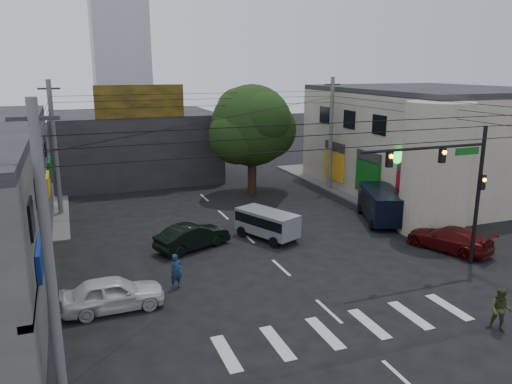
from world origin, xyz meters
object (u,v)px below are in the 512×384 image
utility_pole_far_left (55,149)px  white_compact (113,293)px  street_tree (252,126)px  utility_pole_near_left (48,253)px  utility_pole_far_right (331,135)px  traffic_officer (176,271)px  silver_minivan (267,225)px  pedestrian_olive (501,310)px  dark_sedan (192,236)px  traffic_gantry (454,176)px  navy_van (381,206)px  maroon_sedan (449,239)px

utility_pole_far_left → white_compact: size_ratio=2.14×
street_tree → utility_pole_near_left: size_ratio=0.95×
utility_pole_far_right → traffic_officer: utility_pole_far_right is taller
street_tree → white_compact: 21.27m
silver_minivan → pedestrian_olive: bearing=174.6°
utility_pole_far_right → dark_sedan: utility_pole_far_right is taller
utility_pole_far_right → pedestrian_olive: size_ratio=5.21×
traffic_gantry → navy_van: traffic_gantry is taller
traffic_gantry → street_tree: bearing=102.0°
traffic_gantry → dark_sedan: size_ratio=1.57×
utility_pole_near_left → silver_minivan: size_ratio=2.17×
traffic_gantry → utility_pole_far_left: bearing=137.1°
dark_sedan → silver_minivan: 4.55m
utility_pole_far_right → utility_pole_far_left: bearing=180.0°
dark_sedan → pedestrian_olive: pedestrian_olive is taller
street_tree → utility_pole_near_left: utility_pole_near_left is taller
utility_pole_far_right → navy_van: utility_pole_far_right is taller
white_compact → pedestrian_olive: 15.58m
utility_pole_near_left → pedestrian_olive: 16.49m
traffic_officer → utility_pole_far_right: bearing=24.6°
utility_pole_far_right → maroon_sedan: 15.53m
street_tree → utility_pole_far_left: utility_pole_far_left is taller
street_tree → maroon_sedan: bearing=-70.1°
navy_van → dark_sedan: bearing=113.4°
utility_pole_far_left → traffic_officer: bearing=-70.9°
utility_pole_far_left → silver_minivan: 15.46m
dark_sedan → pedestrian_olive: size_ratio=2.60×
utility_pole_far_left → white_compact: (2.07, -15.59, -3.87)m
white_compact → utility_pole_far_right: bearing=-51.7°
traffic_gantry → dark_sedan: bearing=147.1°
utility_pole_near_left → maroon_sedan: bearing=15.1°
traffic_officer → utility_pole_near_left: bearing=-147.1°
white_compact → navy_van: bearing=-71.2°
street_tree → utility_pole_near_left: (-14.50, -21.50, -0.87)m
traffic_gantry → utility_pole_far_left: utility_pole_far_left is taller
utility_pole_far_right → pedestrian_olive: utility_pole_far_right is taller
traffic_gantry → silver_minivan: 10.82m
navy_van → street_tree: bearing=48.9°
street_tree → white_compact: bearing=-126.8°
street_tree → dark_sedan: bearing=-125.3°
dark_sedan → traffic_officer: 5.19m
white_compact → pedestrian_olive: (13.84, -7.16, 0.16)m
utility_pole_far_left → traffic_officer: utility_pole_far_left is taller
maroon_sedan → silver_minivan: silver_minivan is taller
maroon_sedan → silver_minivan: 10.30m
utility_pole_near_left → traffic_officer: size_ratio=5.56×
traffic_officer → pedestrian_olive: size_ratio=0.94×
utility_pole_far_left → maroon_sedan: utility_pole_far_left is taller
street_tree → maroon_sedan: (5.78, -16.01, -4.79)m
silver_minivan → traffic_officer: bearing=102.7°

